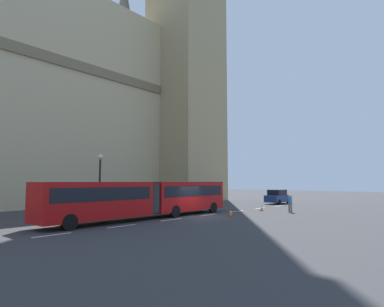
{
  "coord_description": "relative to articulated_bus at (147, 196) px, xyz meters",
  "views": [
    {
      "loc": [
        -20.42,
        -17.32,
        2.93
      ],
      "look_at": [
        2.43,
        2.61,
        5.63
      ],
      "focal_mm": 29.5,
      "sensor_mm": 36.0,
      "label": 1
    }
  ],
  "objects": [
    {
      "name": "ground_plane",
      "position": [
        3.77,
        -1.99,
        -1.75
      ],
      "size": [
        160.0,
        160.0,
        0.0
      ],
      "primitive_type": "plane",
      "color": "#333335"
    },
    {
      "name": "lane_centre_marking",
      "position": [
        5.36,
        -1.99,
        -1.74
      ],
      "size": [
        29.8,
        0.16,
        0.01
      ],
      "color": "silver",
      "rests_on": "ground_plane"
    },
    {
      "name": "articulated_bus",
      "position": [
        0.0,
        0.0,
        0.0
      ],
      "size": [
        17.31,
        2.54,
        2.9
      ],
      "color": "#B20F0F",
      "rests_on": "ground_plane"
    },
    {
      "name": "sedan_lead",
      "position": [
        22.49,
        -0.26,
        -0.83
      ],
      "size": [
        4.4,
        1.86,
        1.85
      ],
      "color": "navy",
      "rests_on": "ground_plane"
    },
    {
      "name": "traffic_cone_west",
      "position": [
        6.07,
        -3.88,
        -1.46
      ],
      "size": [
        0.36,
        0.36,
        0.58
      ],
      "color": "black",
      "rests_on": "ground_plane"
    },
    {
      "name": "traffic_cone_middle",
      "position": [
        11.99,
        -3.6,
        -1.46
      ],
      "size": [
        0.36,
        0.36,
        0.58
      ],
      "color": "black",
      "rests_on": "ground_plane"
    },
    {
      "name": "street_lamp",
      "position": [
        -1.4,
        4.51,
        1.31
      ],
      "size": [
        0.44,
        0.44,
        5.27
      ],
      "color": "black",
      "rests_on": "ground_plane"
    },
    {
      "name": "pedestrian_near_cones",
      "position": [
        12.31,
        -6.46,
        -0.83
      ],
      "size": [
        0.42,
        0.36,
        1.69
      ],
      "color": "#726651",
      "rests_on": "ground_plane"
    }
  ]
}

